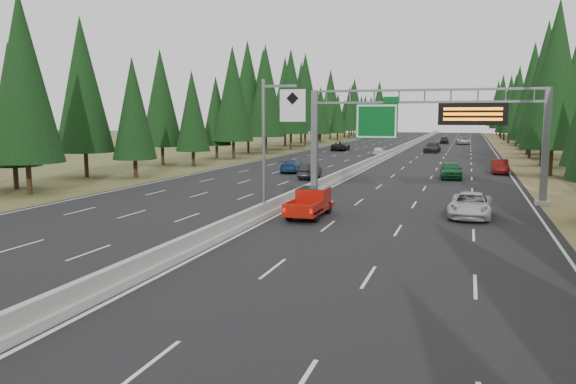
% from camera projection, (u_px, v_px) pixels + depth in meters
% --- Properties ---
extents(road, '(32.00, 260.00, 0.08)m').
position_uv_depth(road, '(390.00, 156.00, 84.97)').
color(road, black).
rests_on(road, ground).
extents(shoulder_right, '(3.60, 260.00, 0.06)m').
position_uv_depth(shoulder_right, '(516.00, 159.00, 79.57)').
color(shoulder_right, olive).
rests_on(shoulder_right, ground).
extents(shoulder_left, '(3.60, 260.00, 0.06)m').
position_uv_depth(shoulder_left, '(279.00, 154.00, 90.37)').
color(shoulder_left, '#494B23').
rests_on(shoulder_left, ground).
extents(median_barrier, '(0.70, 260.00, 0.85)m').
position_uv_depth(median_barrier, '(390.00, 153.00, 84.92)').
color(median_barrier, '#989792').
rests_on(median_barrier, road).
extents(sign_gantry, '(16.75, 0.98, 7.80)m').
position_uv_depth(sign_gantry, '(433.00, 127.00, 39.00)').
color(sign_gantry, slate).
rests_on(sign_gantry, road).
extents(hov_sign_pole, '(2.80, 0.50, 8.00)m').
position_uv_depth(hov_sign_pole, '(273.00, 138.00, 32.25)').
color(hov_sign_pole, slate).
rests_on(hov_sign_pole, road).
extents(tree_row_right, '(11.70, 243.28, 18.87)m').
position_uv_depth(tree_row_right, '(559.00, 90.00, 71.20)').
color(tree_row_right, black).
rests_on(tree_row_right, ground).
extents(tree_row_left, '(12.35, 246.64, 18.55)m').
position_uv_depth(tree_row_left, '(240.00, 95.00, 85.21)').
color(tree_row_left, black).
rests_on(tree_row_left, ground).
extents(silver_minivan, '(2.62, 5.24, 1.43)m').
position_uv_depth(silver_minivan, '(470.00, 205.00, 33.03)').
color(silver_minivan, silver).
rests_on(silver_minivan, road).
extents(red_pickup, '(1.81, 5.08, 1.65)m').
position_uv_depth(red_pickup, '(312.00, 201.00, 33.42)').
color(red_pickup, black).
rests_on(red_pickup, road).
extents(car_ahead_green, '(2.24, 4.94, 1.65)m').
position_uv_depth(car_ahead_green, '(451.00, 170.00, 53.54)').
color(car_ahead_green, '#145A2B').
rests_on(car_ahead_green, road).
extents(car_ahead_dkred, '(1.68, 4.51, 1.47)m').
position_uv_depth(car_ahead_dkred, '(500.00, 167.00, 58.13)').
color(car_ahead_dkred, '#5E0E0D').
rests_on(car_ahead_dkred, road).
extents(car_ahead_dkgrey, '(2.74, 5.77, 1.63)m').
position_uv_depth(car_ahead_dkgrey, '(432.00, 148.00, 92.09)').
color(car_ahead_dkgrey, black).
rests_on(car_ahead_dkgrey, road).
extents(car_ahead_white, '(2.96, 5.73, 1.55)m').
position_uv_depth(car_ahead_white, '(463.00, 141.00, 119.08)').
color(car_ahead_white, '#B1B1B1').
rests_on(car_ahead_white, road).
extents(car_ahead_far, '(2.06, 4.78, 1.61)m').
position_uv_depth(car_ahead_far, '(444.00, 140.00, 122.26)').
color(car_ahead_far, black).
rests_on(car_ahead_far, road).
extents(car_onc_near, '(1.85, 4.49, 1.45)m').
position_uv_depth(car_onc_near, '(310.00, 171.00, 53.59)').
color(car_onc_near, black).
rests_on(car_onc_near, road).
extents(car_onc_blue, '(2.22, 4.89, 1.39)m').
position_uv_depth(car_onc_blue, '(293.00, 166.00, 59.42)').
color(car_onc_blue, navy).
rests_on(car_onc_blue, road).
extents(car_onc_white, '(1.84, 3.96, 1.31)m').
position_uv_depth(car_onc_white, '(380.00, 151.00, 85.08)').
color(car_onc_white, silver).
rests_on(car_onc_white, road).
extents(car_onc_far, '(2.89, 5.82, 1.59)m').
position_uv_depth(car_onc_far, '(341.00, 146.00, 97.45)').
color(car_onc_far, black).
rests_on(car_onc_far, road).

